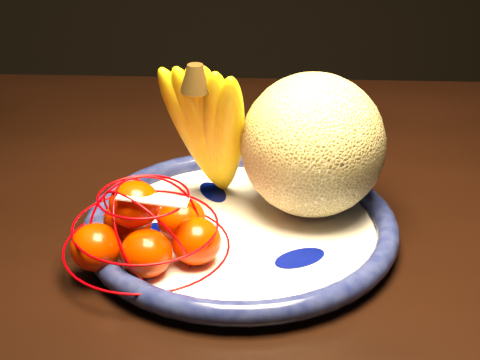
{
  "coord_description": "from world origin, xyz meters",
  "views": [
    {
      "loc": [
        0.22,
        -0.96,
        1.24
      ],
      "look_at": [
        0.26,
        -0.22,
        0.86
      ],
      "focal_mm": 55.0,
      "sensor_mm": 36.0,
      "label": 1
    }
  ],
  "objects_px": {
    "cantaloupe": "(313,145)",
    "banana_bunch": "(211,126)",
    "fruit_bowl": "(240,226)",
    "mandarin_bag": "(147,231)",
    "dining_table": "(47,253)"
  },
  "relations": [
    {
      "from": "banana_bunch",
      "to": "mandarin_bag",
      "type": "relative_size",
      "value": 1.04
    },
    {
      "from": "cantaloupe",
      "to": "banana_bunch",
      "type": "height_order",
      "value": "banana_bunch"
    },
    {
      "from": "fruit_bowl",
      "to": "banana_bunch",
      "type": "relative_size",
      "value": 1.8
    },
    {
      "from": "dining_table",
      "to": "banana_bunch",
      "type": "distance_m",
      "value": 0.3
    },
    {
      "from": "mandarin_bag",
      "to": "dining_table",
      "type": "bearing_deg",
      "value": 132.61
    },
    {
      "from": "cantaloupe",
      "to": "mandarin_bag",
      "type": "distance_m",
      "value": 0.22
    },
    {
      "from": "fruit_bowl",
      "to": "cantaloupe",
      "type": "height_order",
      "value": "cantaloupe"
    },
    {
      "from": "fruit_bowl",
      "to": "cantaloupe",
      "type": "bearing_deg",
      "value": 24.12
    },
    {
      "from": "cantaloupe",
      "to": "banana_bunch",
      "type": "relative_size",
      "value": 0.84
    },
    {
      "from": "banana_bunch",
      "to": "dining_table",
      "type": "bearing_deg",
      "value": -166.73
    },
    {
      "from": "banana_bunch",
      "to": "cantaloupe",
      "type": "bearing_deg",
      "value": 13.35
    },
    {
      "from": "fruit_bowl",
      "to": "mandarin_bag",
      "type": "height_order",
      "value": "mandarin_bag"
    },
    {
      "from": "cantaloupe",
      "to": "mandarin_bag",
      "type": "xyz_separation_m",
      "value": [
        -0.19,
        -0.09,
        -0.05
      ]
    },
    {
      "from": "banana_bunch",
      "to": "mandarin_bag",
      "type": "xyz_separation_m",
      "value": [
        -0.07,
        -0.12,
        -0.07
      ]
    },
    {
      "from": "cantaloupe",
      "to": "banana_bunch",
      "type": "xyz_separation_m",
      "value": [
        -0.12,
        0.02,
        0.02
      ]
    }
  ]
}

